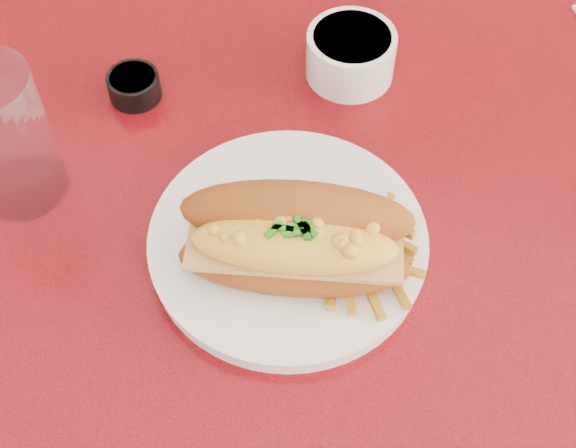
% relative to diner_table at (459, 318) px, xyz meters
% --- Properties ---
extents(diner_table, '(1.23, 0.83, 0.77)m').
position_rel_diner_table_xyz_m(diner_table, '(0.00, 0.00, 0.00)').
color(diner_table, red).
rests_on(diner_table, ground).
extents(booth_bench_far, '(1.20, 0.51, 0.90)m').
position_rel_diner_table_xyz_m(booth_bench_far, '(0.00, 0.81, -0.32)').
color(booth_bench_far, '#A4130A').
rests_on(booth_bench_far, ground).
extents(dinner_plate, '(0.30, 0.30, 0.02)m').
position_rel_diner_table_xyz_m(dinner_plate, '(-0.18, -0.05, 0.17)').
color(dinner_plate, white).
rests_on(dinner_plate, diner_table).
extents(mac_hoagie, '(0.21, 0.12, 0.09)m').
position_rel_diner_table_xyz_m(mac_hoagie, '(-0.17, -0.07, 0.22)').
color(mac_hoagie, '#984A18').
rests_on(mac_hoagie, dinner_plate).
extents(fries_pile, '(0.11, 0.10, 0.03)m').
position_rel_diner_table_xyz_m(fries_pile, '(-0.12, -0.06, 0.19)').
color(fries_pile, gold).
rests_on(fries_pile, dinner_plate).
extents(fork, '(0.04, 0.14, 0.00)m').
position_rel_diner_table_xyz_m(fork, '(-0.12, -0.03, 0.18)').
color(fork, silver).
rests_on(fork, dinner_plate).
extents(gravy_ramekin, '(0.11, 0.11, 0.05)m').
position_rel_diner_table_xyz_m(gravy_ramekin, '(-0.16, 0.19, 0.19)').
color(gravy_ramekin, white).
rests_on(gravy_ramekin, diner_table).
extents(sauce_cup_left, '(0.06, 0.06, 0.03)m').
position_rel_diner_table_xyz_m(sauce_cup_left, '(-0.38, 0.12, 0.18)').
color(sauce_cup_left, black).
rests_on(sauce_cup_left, diner_table).
extents(water_tumbler, '(0.10, 0.10, 0.15)m').
position_rel_diner_table_xyz_m(water_tumbler, '(-0.45, -0.02, 0.23)').
color(water_tumbler, '#BEDFF4').
rests_on(water_tumbler, diner_table).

